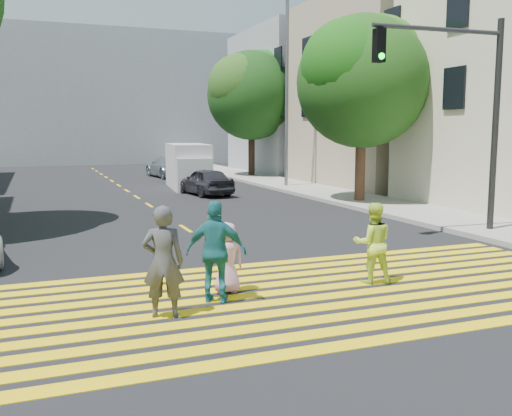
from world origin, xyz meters
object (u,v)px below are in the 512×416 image
tree_right_far (252,91)px  pedestrian_man (163,262)px  silver_car (169,167)px  white_van (189,167)px  tree_right_near (363,75)px  pedestrian_child (227,258)px  pedestrian_woman (373,243)px  traffic_signal (464,96)px  dark_car_parked (193,168)px  pedestrian_extra (216,252)px  dark_car_near (206,181)px

tree_right_far → pedestrian_man: (-11.26, -25.74, -4.61)m
silver_car → white_van: white_van is taller
silver_car → white_van: 7.38m
tree_right_near → pedestrian_child: tree_right_near is taller
pedestrian_woman → traffic_signal: bearing=-127.8°
white_van → dark_car_parked: bearing=79.7°
pedestrian_woman → traffic_signal: size_ratio=0.26×
pedestrian_man → pedestrian_child: size_ratio=1.37×
tree_right_near → pedestrian_extra: size_ratio=4.30×
pedestrian_child → tree_right_far: bearing=-114.3°
pedestrian_woman → white_van: bearing=-76.1°
dark_car_near → pedestrian_man: bearing=63.3°
pedestrian_woman → pedestrian_extra: (-3.24, -0.12, 0.10)m
tree_right_near → silver_car: (-4.46, 16.07, -4.52)m
white_van → traffic_signal: bearing=-70.9°
traffic_signal → pedestrian_extra: bearing=-154.4°
pedestrian_child → white_van: white_van is taller
dark_car_parked → white_van: (-1.92, -6.50, 0.48)m
dark_car_near → pedestrian_woman: bearing=77.1°
pedestrian_man → pedestrian_woman: size_ratio=1.14×
tree_right_far → dark_car_near: size_ratio=2.19×
pedestrian_woman → white_van: size_ratio=0.32×
pedestrian_child → traffic_signal: size_ratio=0.22×
tree_right_near → tree_right_far: bearing=87.5°
dark_car_parked → pedestrian_woman: bearing=-104.2°
silver_car → tree_right_far: bearing=154.3°
pedestrian_man → white_van: size_ratio=0.36×
silver_car → tree_right_near: bearing=99.2°
tree_right_far → traffic_signal: (-1.93, -21.68, -1.58)m
pedestrian_extra → silver_car: 27.54m
dark_car_near → tree_right_near: bearing=125.2°
traffic_signal → dark_car_parked: bearing=96.8°
tree_right_near → dark_car_parked: size_ratio=2.09×
pedestrian_woman → silver_car: (1.90, 26.93, -0.10)m
pedestrian_extra → pedestrian_man: bearing=50.1°
dark_car_near → tree_right_far: bearing=-131.1°
pedestrian_man → pedestrian_extra: 1.13m
tree_right_near → dark_car_near: (-5.09, 5.33, -4.58)m
pedestrian_man → pedestrian_child: 1.70m
dark_car_parked → pedestrian_extra: bearing=-111.0°
dark_car_parked → white_van: white_van is taller
pedestrian_man → pedestrian_woman: (4.27, 0.60, -0.11)m
dark_car_near → pedestrian_extra: bearing=66.1°
silver_car → traffic_signal: bearing=91.3°
pedestrian_man → white_van: white_van is taller
pedestrian_child → dark_car_parked: size_ratio=0.36×
pedestrian_child → dark_car_parked: 26.44m
tree_right_far → white_van: (-5.65, -5.56, -4.42)m
pedestrian_child → traffic_signal: (7.95, 3.10, 3.27)m
pedestrian_child → traffic_signal: 9.14m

